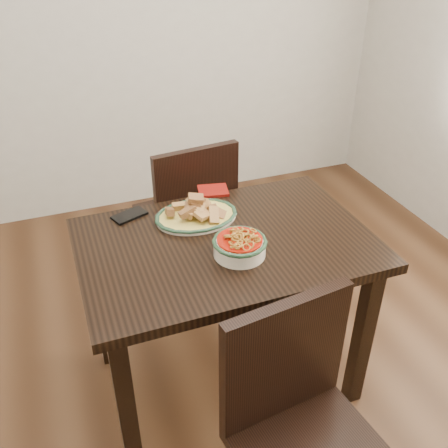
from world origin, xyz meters
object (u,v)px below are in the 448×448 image
object	(u,v)px
chair_far	(189,212)
fish_plate	(196,209)
noodle_bowl	(240,244)
dining_table	(226,264)
smartphone	(129,215)
chair_near	(301,423)

from	to	relation	value
chair_far	fish_plate	bearing A→B (deg)	70.94
fish_plate	noodle_bowl	size ratio (longest dim) A/B	1.66
fish_plate	dining_table	bearing A→B (deg)	-73.29
dining_table	noodle_bowl	size ratio (longest dim) A/B	5.56
dining_table	fish_plate	bearing A→B (deg)	106.71
fish_plate	noodle_bowl	xyz separation A→B (m)	(0.07, -0.29, -0.00)
chair_far	smartphone	bearing A→B (deg)	38.18
dining_table	chair_near	bearing A→B (deg)	-90.21
chair_near	fish_plate	xyz separation A→B (m)	(-0.05, 0.83, 0.30)
noodle_bowl	smartphone	bearing A→B (deg)	128.70
fish_plate	smartphone	distance (m)	0.27
chair_near	smartphone	distance (m)	1.02
chair_far	noodle_bowl	size ratio (longest dim) A/B	4.52
chair_far	fish_plate	size ratio (longest dim) A/B	2.72
fish_plate	chair_far	bearing A→B (deg)	77.51
noodle_bowl	fish_plate	bearing A→B (deg)	103.67
chair_near	noodle_bowl	world-z (taller)	chair_near
smartphone	fish_plate	bearing A→B (deg)	-44.83
noodle_bowl	chair_near	bearing A→B (deg)	-91.72
dining_table	chair_near	distance (m)	0.66
chair_far	chair_near	world-z (taller)	same
fish_plate	noodle_bowl	bearing A→B (deg)	-76.33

